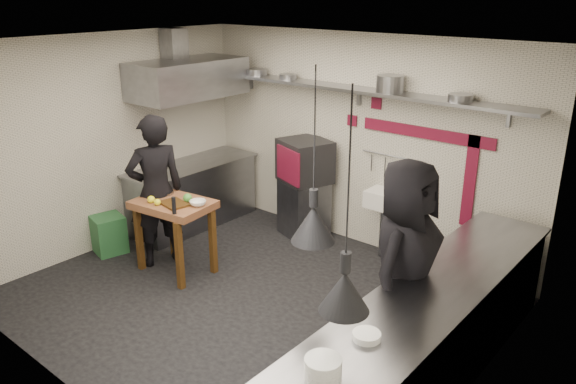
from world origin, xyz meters
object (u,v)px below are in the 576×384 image
Objects in this scene: chef_left at (156,191)px; chef_right at (404,265)px; prep_table at (176,236)px; combi_oven at (305,161)px; oven_stand at (304,208)px; green_bin at (109,234)px.

chef_left is 0.98× the size of chef_right.
chef_right is (2.97, 0.20, 0.52)m from prep_table.
chef_right reaches higher than combi_oven.
chef_left is at bearing -95.01° from oven_stand.
oven_stand is 2.11m from chef_left.
green_bin is (-1.63, -2.09, -0.15)m from oven_stand.
oven_stand is at bearing 176.84° from chef_left.
oven_stand is at bearing 51.15° from chef_right.
green_bin is 1.14m from prep_table.
chef_left reaches higher than combi_oven.
chef_left is (-0.87, -1.85, -0.13)m from combi_oven.
green_bin is at bearing -50.24° from chef_left.
chef_right is (2.45, -1.66, 0.58)m from oven_stand.
green_bin is 4.16m from chef_right.
chef_right reaches higher than prep_table.
chef_left is at bearing 17.87° from green_bin.
oven_stand is 1.60× the size of green_bin.
chef_right is (2.44, -1.66, -0.11)m from combi_oven.
prep_table reaches higher than green_bin.
combi_oven is at bearing 50.98° from chef_right.
prep_table is at bearing 89.09° from chef_right.
chef_left is (0.77, 0.25, 0.71)m from green_bin.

